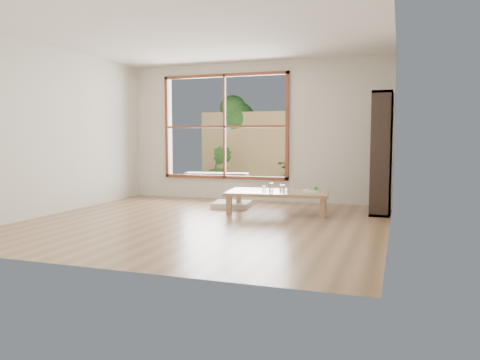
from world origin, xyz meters
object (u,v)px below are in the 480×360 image
at_px(bookshelf, 382,153).
at_px(food_tray, 312,191).
at_px(low_table, 278,194).
at_px(garden_bench, 217,176).

distance_m(bookshelf, food_tray, 1.24).
relative_size(low_table, garden_bench, 1.23).
bearing_deg(food_tray, low_table, -171.21).
bearing_deg(bookshelf, low_table, -162.70).
height_order(bookshelf, garden_bench, bookshelf).
height_order(low_table, bookshelf, bookshelf).
bearing_deg(food_tray, bookshelf, 26.49).
height_order(low_table, garden_bench, garden_bench).
relative_size(low_table, bookshelf, 0.89).
bearing_deg(bookshelf, garden_bench, 155.11).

